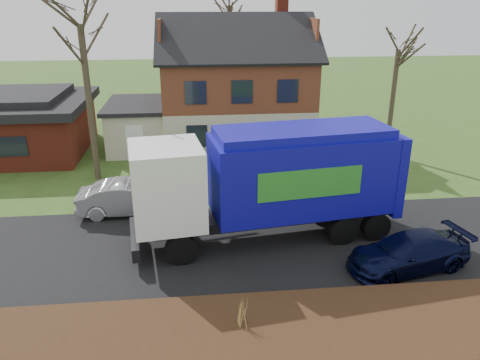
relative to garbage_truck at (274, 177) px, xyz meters
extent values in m
plane|color=#34521B|center=(-2.19, -0.57, -2.55)|extent=(120.00, 120.00, 0.00)
cube|color=black|center=(-2.19, -0.57, -2.54)|extent=(80.00, 7.00, 0.02)
cube|color=black|center=(-2.19, -5.87, -2.40)|extent=(80.00, 3.50, 0.30)
cube|color=beige|center=(-0.19, 13.43, -1.20)|extent=(9.00, 7.50, 2.70)
cube|color=#542B18|center=(-0.19, 13.43, 1.55)|extent=(9.00, 7.50, 2.80)
cube|color=maroon|center=(2.81, 14.43, 5.91)|extent=(0.70, 0.90, 1.60)
cube|color=beige|center=(-6.39, 12.93, -1.25)|extent=(3.50, 5.50, 2.60)
cube|color=black|center=(-6.39, 12.93, 0.17)|extent=(3.90, 5.90, 0.24)
cube|color=maroon|center=(-14.19, 12.43, -1.15)|extent=(9.00, 7.50, 2.80)
cube|color=black|center=(-14.19, 12.43, 0.50)|extent=(9.80, 8.20, 0.50)
cube|color=black|center=(-14.19, 12.43, 0.95)|extent=(7.00, 6.00, 0.40)
cylinder|color=black|center=(-3.57, -1.65, -1.98)|extent=(1.18, 0.53, 1.13)
cylinder|color=black|center=(-3.89, 0.62, -1.98)|extent=(1.18, 0.53, 1.13)
cylinder|color=black|center=(2.59, -0.80, -1.98)|extent=(1.18, 0.53, 1.13)
cylinder|color=black|center=(2.27, 1.47, -1.98)|extent=(1.18, 0.53, 1.13)
cylinder|color=black|center=(3.99, -0.60, -1.98)|extent=(1.18, 0.53, 1.13)
cylinder|color=black|center=(3.68, 1.67, -1.98)|extent=(1.18, 0.53, 1.13)
cube|color=black|center=(0.05, 0.01, -1.62)|extent=(9.48, 2.59, 0.38)
cube|color=white|center=(-4.00, -0.56, 0.07)|extent=(2.86, 3.05, 2.95)
cube|color=black|center=(-5.19, -0.72, 0.24)|extent=(0.42, 2.39, 0.98)
cube|color=black|center=(-5.30, -0.74, -1.95)|extent=(0.65, 2.74, 0.49)
cube|color=#0F0C94|center=(1.08, 0.15, 0.07)|extent=(7.18, 3.65, 2.95)
cube|color=#0F0C94|center=(1.08, 0.15, 1.71)|extent=(6.82, 3.28, 0.33)
cube|color=#0F0C94|center=(4.59, 0.64, -0.04)|extent=(0.76, 2.81, 3.16)
cube|color=#2B802A|center=(1.11, -1.24, 0.18)|extent=(3.90, 0.58, 1.09)
cube|color=#2B802A|center=(0.73, 1.50, 0.18)|extent=(3.90, 0.58, 1.09)
imported|color=#B1B3B9|center=(-5.86, 2.80, -1.81)|extent=(4.49, 1.59, 1.48)
imported|color=black|center=(4.33, -2.80, -1.91)|extent=(4.69, 2.69, 1.28)
cylinder|color=#413627|center=(-8.10, 7.35, 1.34)|extent=(0.32, 0.32, 7.78)
cylinder|color=#443B29|center=(8.65, 9.67, 0.56)|extent=(0.28, 0.28, 6.22)
cylinder|color=#443529|center=(-0.03, 20.11, 1.65)|extent=(0.32, 0.32, 8.40)
cone|color=#A78B49|center=(-1.80, -5.67, -1.82)|extent=(0.04, 0.04, 0.85)
cone|color=#A78B49|center=(-1.93, -5.67, -1.82)|extent=(0.04, 0.04, 0.85)
cone|color=#A78B49|center=(-1.67, -5.67, -1.82)|extent=(0.04, 0.04, 0.85)
cone|color=#A78B49|center=(-1.80, -5.56, -1.82)|extent=(0.04, 0.04, 0.85)
cone|color=#A78B49|center=(-1.80, -5.77, -1.82)|extent=(0.04, 0.04, 0.85)
camera|label=1|loc=(-2.98, -16.38, 6.36)|focal=35.00mm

